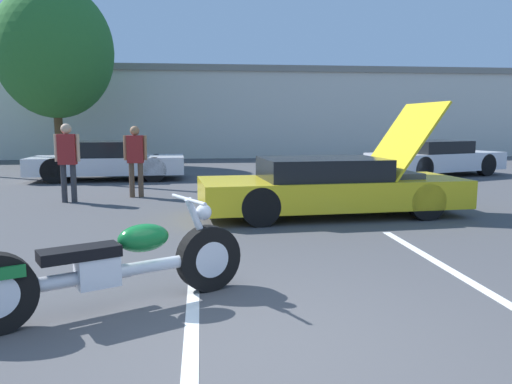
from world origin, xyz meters
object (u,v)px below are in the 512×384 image
object	(u,v)px
parked_car_mid_row	(107,161)
motorcycle	(112,267)
tree_background	(55,51)
parked_car_right_row	(435,158)
spectator_near_motorcycle	(67,156)
show_car_hood_open	(332,186)
spectator_by_show_car	(135,155)

from	to	relation	value
parked_car_mid_row	motorcycle	bearing A→B (deg)	-81.98
tree_background	parked_car_right_row	bearing A→B (deg)	-21.64
tree_background	parked_car_right_row	size ratio (longest dim) A/B	1.46
motorcycle	parked_car_right_row	distance (m)	13.59
motorcycle	spectator_near_motorcycle	size ratio (longest dim) A/B	1.42
motorcycle	parked_car_mid_row	size ratio (longest dim) A/B	0.53
tree_background	show_car_hood_open	bearing A→B (deg)	-55.61
spectator_by_show_car	show_car_hood_open	bearing A→B (deg)	-34.83
show_car_hood_open	parked_car_right_row	size ratio (longest dim) A/B	1.02
show_car_hood_open	spectator_near_motorcycle	xyz separation A→B (m)	(-5.20, 2.08, 0.46)
show_car_hood_open	parked_car_mid_row	xyz separation A→B (m)	(-5.18, 6.38, 0.02)
tree_background	spectator_by_show_car	bearing A→B (deg)	-65.44
spectator_by_show_car	parked_car_mid_row	bearing A→B (deg)	109.70
parked_car_mid_row	parked_car_right_row	xyz separation A→B (m)	(10.27, 0.04, 0.00)
show_car_hood_open	parked_car_mid_row	world-z (taller)	show_car_hood_open
motorcycle	parked_car_mid_row	world-z (taller)	parked_car_mid_row
parked_car_right_row	spectator_near_motorcycle	distance (m)	11.17
parked_car_right_row	motorcycle	bearing A→B (deg)	-148.01
motorcycle	spectator_near_motorcycle	distance (m)	6.78
show_car_hood_open	parked_car_right_row	world-z (taller)	show_car_hood_open
tree_background	spectator_by_show_car	world-z (taller)	tree_background
show_car_hood_open	spectator_near_motorcycle	size ratio (longest dim) A/B	2.92
motorcycle	spectator_by_show_car	xyz separation A→B (m)	(-0.67, 7.05, 0.56)
motorcycle	show_car_hood_open	bearing A→B (deg)	26.67
parked_car_mid_row	tree_background	bearing A→B (deg)	115.30
tree_background	spectator_by_show_car	xyz separation A→B (m)	(4.06, -8.89, -3.46)
motorcycle	spectator_near_motorcycle	xyz separation A→B (m)	(-2.01, 6.45, 0.59)
tree_background	show_car_hood_open	world-z (taller)	tree_background
spectator_near_motorcycle	spectator_by_show_car	distance (m)	1.47
motorcycle	parked_car_mid_row	xyz separation A→B (m)	(-1.99, 10.74, 0.16)
motorcycle	spectator_by_show_car	distance (m)	7.11
parked_car_right_row	tree_background	bearing A→B (deg)	137.85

